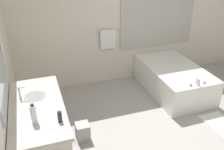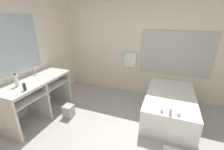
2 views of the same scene
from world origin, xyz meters
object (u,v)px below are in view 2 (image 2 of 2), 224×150
at_px(water_bottle_1, 16,80).
at_px(soap_dispenser, 24,87).
at_px(bathtub, 169,104).
at_px(waste_bin, 69,111).

distance_m(water_bottle_1, soap_dispenser, 0.29).
bearing_deg(bathtub, waste_bin, -158.12).
bearing_deg(soap_dispenser, waste_bin, 59.81).
relative_size(bathtub, soap_dispenser, 10.24).
relative_size(water_bottle_1, soap_dispenser, 1.52).
bearing_deg(water_bottle_1, soap_dispenser, -14.80).
bearing_deg(water_bottle_1, waste_bin, 40.81).
height_order(bathtub, water_bottle_1, water_bottle_1).
distance_m(bathtub, soap_dispenser, 2.92).
xyz_separation_m(soap_dispenser, waste_bin, (0.36, 0.63, -0.82)).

